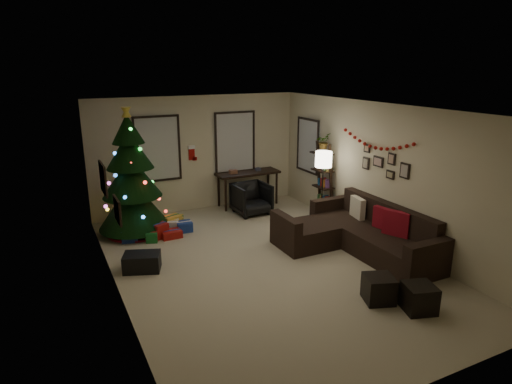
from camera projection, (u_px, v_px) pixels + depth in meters
floor at (266, 264)px, 7.82m from camera, size 7.00×7.00×0.00m
ceiling at (267, 109)px, 7.07m from camera, size 7.00×7.00×0.00m
wall_back at (198, 154)px, 10.45m from camera, size 5.00×0.00×5.00m
wall_front at (429, 276)px, 4.43m from camera, size 5.00×0.00×5.00m
wall_left at (113, 212)px, 6.38m from camera, size 0.00×7.00×7.00m
wall_right at (382, 174)px, 8.51m from camera, size 0.00×7.00×7.00m
window_back_left at (157, 149)px, 9.97m from camera, size 1.05×0.06×1.50m
window_back_right at (235, 142)px, 10.78m from camera, size 1.05×0.06×1.50m
window_right_wall at (308, 146)px, 10.65m from camera, size 0.06×0.90×1.30m
christmas_tree at (132, 181)px, 8.95m from camera, size 1.44×1.44×2.68m
presents at (161, 228)px, 9.18m from camera, size 1.53×1.01×0.30m
sofa at (357, 235)px, 8.35m from camera, size 1.97×2.85×0.89m
pillow_red_a at (396, 224)px, 7.91m from camera, size 0.31×0.49×0.48m
pillow_red_b at (383, 218)px, 8.20m from camera, size 0.17×0.42×0.41m
pillow_cream at (358, 208)px, 8.84m from camera, size 0.19×0.43×0.42m
ottoman_near at (379, 289)px, 6.54m from camera, size 0.53×0.53×0.40m
ottoman_far at (419, 298)px, 6.29m from camera, size 0.53×0.53×0.40m
desk at (248, 176)px, 10.89m from camera, size 1.56×0.56×0.84m
desk_chair at (251, 199)px, 10.34m from camera, size 0.74×0.70×0.74m
bookshelf at (324, 182)px, 9.94m from camera, size 0.30×0.52×1.75m
potted_plant at (323, 139)px, 9.76m from camera, size 0.55×0.53×0.46m
floor_lamp at (323, 164)px, 9.27m from camera, size 0.35×0.35×1.64m
art_map at (103, 179)px, 7.08m from camera, size 0.04×0.60×0.50m
art_abstract at (117, 210)px, 6.08m from camera, size 0.04×0.45×0.35m
gallery at (385, 164)px, 8.38m from camera, size 0.03×1.25×0.54m
garland at (376, 142)px, 8.47m from camera, size 0.08×1.90×0.30m
stocking_left at (192, 153)px, 10.37m from camera, size 0.20×0.05×0.36m
stocking_right at (204, 144)px, 10.52m from camera, size 0.20×0.05×0.36m
storage_bin at (142, 262)px, 7.54m from camera, size 0.71×0.59×0.30m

